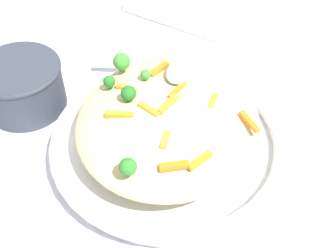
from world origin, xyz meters
TOP-DOWN VIEW (x-y plane):
  - ground_plane at (0.00, 0.00)m, footprint 2.40×2.40m
  - serving_bowl at (0.00, 0.00)m, footprint 0.37×0.37m
  - pasta_mound at (0.00, 0.00)m, footprint 0.30×0.28m
  - carrot_piece_0 at (0.03, -0.06)m, footprint 0.01×0.04m
  - carrot_piece_1 at (-0.03, 0.01)m, footprint 0.04×0.02m
  - carrot_piece_2 at (0.09, 0.06)m, footprint 0.04×0.03m
  - carrot_piece_3 at (0.06, 0.01)m, footprint 0.03×0.01m
  - carrot_piece_4 at (-0.08, -0.03)m, footprint 0.04×0.03m
  - carrot_piece_5 at (-0.00, -0.00)m, footprint 0.04×0.03m
  - carrot_piece_6 at (0.10, 0.03)m, footprint 0.03×0.04m
  - carrot_piece_7 at (-0.03, 0.06)m, footprint 0.03×0.01m
  - carrot_piece_8 at (-0.03, -0.07)m, footprint 0.01×0.04m
  - carrot_piece_9 at (0.00, 0.12)m, footprint 0.04×0.03m
  - carrot_piece_10 at (0.02, -0.02)m, footprint 0.02×0.04m
  - broccoli_floret_0 at (-0.07, -0.09)m, footprint 0.03×0.03m
  - broccoli_floret_1 at (-0.05, -0.05)m, footprint 0.02×0.02m
  - broccoli_floret_2 at (-0.00, -0.06)m, footprint 0.02×0.02m
  - broccoli_floret_3 at (0.13, -0.02)m, footprint 0.02×0.02m
  - broccoli_floret_4 at (-0.03, -0.10)m, footprint 0.02×0.02m
  - serving_spoon at (-0.10, -0.01)m, footprint 0.13×0.15m
  - companion_bowl at (-0.05, -0.27)m, footprint 0.15×0.15m

SIDE VIEW (x-z plane):
  - ground_plane at x=0.00m, z-range 0.00..0.00m
  - serving_bowl at x=0.00m, z-range 0.00..0.05m
  - companion_bowl at x=-0.05m, z-range 0.00..0.09m
  - pasta_mound at x=0.00m, z-range 0.04..0.11m
  - carrot_piece_2 at x=0.09m, z-range 0.10..0.11m
  - carrot_piece_9 at x=0.00m, z-range 0.10..0.11m
  - carrot_piece_6 at x=0.10m, z-range 0.10..0.11m
  - carrot_piece_8 at x=-0.03m, z-range 0.10..0.11m
  - carrot_piece_7 at x=-0.03m, z-range 0.10..0.11m
  - carrot_piece_0 at x=0.03m, z-range 0.10..0.11m
  - carrot_piece_4 at x=-0.08m, z-range 0.10..0.11m
  - carrot_piece_3 at x=0.06m, z-range 0.10..0.11m
  - carrot_piece_10 at x=0.02m, z-range 0.11..0.11m
  - carrot_piece_1 at x=-0.03m, z-range 0.11..0.11m
  - carrot_piece_5 at x=0.00m, z-range 0.11..0.12m
  - broccoli_floret_4 at x=-0.03m, z-range 0.10..0.12m
  - broccoli_floret_1 at x=-0.05m, z-range 0.10..0.13m
  - broccoli_floret_3 at x=0.13m, z-range 0.10..0.13m
  - broccoli_floret_0 at x=-0.07m, z-range 0.10..0.14m
  - broccoli_floret_2 at x=0.00m, z-range 0.11..0.13m
  - serving_spoon at x=-0.10m, z-range 0.08..0.17m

